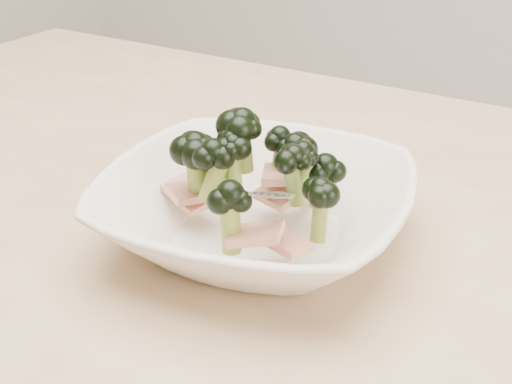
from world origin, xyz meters
TOP-DOWN VIEW (x-y plane):
  - dining_table at (0.00, 0.00)m, footprint 1.20×0.80m
  - broccoli_dish at (0.10, -0.06)m, footprint 0.31×0.31m

SIDE VIEW (x-z plane):
  - dining_table at x=0.00m, z-range 0.28..1.03m
  - broccoli_dish at x=0.10m, z-range 0.73..0.85m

